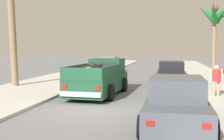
{
  "coord_description": "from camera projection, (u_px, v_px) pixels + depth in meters",
  "views": [
    {
      "loc": [
        2.66,
        -10.8,
        2.4
      ],
      "look_at": [
        -0.31,
        4.66,
        1.2
      ],
      "focal_mm": 46.87,
      "sensor_mm": 36.0,
      "label": 1
    }
  ],
  "objects": [
    {
      "name": "car_right_near",
      "position": [
        109.0,
        65.0,
        28.27
      ],
      "size": [
        2.05,
        4.27,
        1.54
      ],
      "color": "slate",
      "rests_on": "ground"
    },
    {
      "name": "ground_plane",
      "position": [
        97.0,
        110.0,
        11.26
      ],
      "size": [
        160.0,
        160.0,
        0.0
      ],
      "primitive_type": "plane",
      "color": "slate"
    },
    {
      "name": "pickup_truck",
      "position": [
        100.0,
        79.0,
        14.92
      ],
      "size": [
        2.45,
        5.32,
        1.8
      ],
      "color": "#19472D",
      "rests_on": "ground"
    },
    {
      "name": "sidewalk_left",
      "position": [
        73.0,
        76.0,
        23.94
      ],
      "size": [
        4.78,
        60.0,
        0.12
      ],
      "primitive_type": "cube",
      "color": "beige",
      "rests_on": "ground"
    },
    {
      "name": "pedestrian",
      "position": [
        216.0,
        79.0,
        13.71
      ],
      "size": [
        0.57,
        0.43,
        1.59
      ],
      "color": "gray",
      "rests_on": "ground"
    },
    {
      "name": "palm_tree_left_mid",
      "position": [
        216.0,
        16.0,
        23.52
      ],
      "size": [
        3.56,
        3.94,
        5.96
      ],
      "color": "#846B4C",
      "rests_on": "ground"
    },
    {
      "name": "curb_right",
      "position": [
        186.0,
        79.0,
        22.25
      ],
      "size": [
        0.16,
        60.0,
        0.1
      ],
      "primitive_type": "cube",
      "color": "silver",
      "rests_on": "ground"
    },
    {
      "name": "curb_left",
      "position": [
        84.0,
        77.0,
        23.76
      ],
      "size": [
        0.16,
        60.0,
        0.1
      ],
      "primitive_type": "cube",
      "color": "silver",
      "rests_on": "ground"
    },
    {
      "name": "sidewalk_right",
      "position": [
        199.0,
        79.0,
        22.06
      ],
      "size": [
        4.78,
        60.0,
        0.12
      ],
      "primitive_type": "cube",
      "color": "beige",
      "rests_on": "ground"
    },
    {
      "name": "car_left_mid",
      "position": [
        171.0,
        74.0,
        18.85
      ],
      "size": [
        2.07,
        4.28,
        1.54
      ],
      "color": "black",
      "rests_on": "ground"
    },
    {
      "name": "car_left_near",
      "position": [
        176.0,
        104.0,
        8.71
      ],
      "size": [
        2.06,
        4.28,
        1.54
      ],
      "color": "#474C56",
      "rests_on": "ground"
    }
  ]
}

